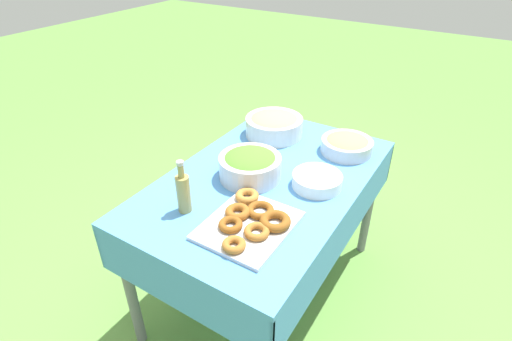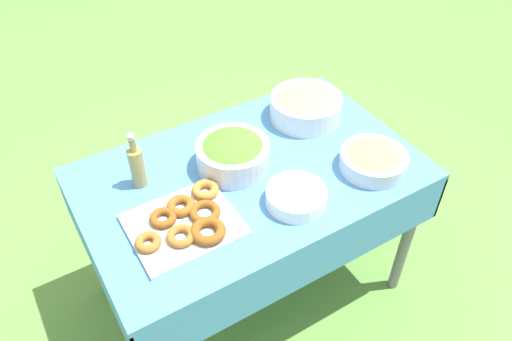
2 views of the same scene
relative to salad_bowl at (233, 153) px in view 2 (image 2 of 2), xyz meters
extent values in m
plane|color=#609342|center=(0.04, -0.06, -0.84)|extent=(14.00, 14.00, 0.00)
cube|color=#4C8CD1|center=(0.04, -0.06, -0.08)|extent=(1.33, 0.85, 0.02)
cube|color=#4C8CD1|center=(0.04, -0.48, -0.20)|extent=(1.33, 0.01, 0.22)
cube|color=#4C8CD1|center=(0.04, 0.35, -0.20)|extent=(1.33, 0.01, 0.22)
cube|color=#4C8CD1|center=(-0.62, -0.06, -0.20)|extent=(0.01, 0.85, 0.22)
cube|color=#4C8CD1|center=(0.70, -0.06, -0.20)|extent=(0.01, 0.85, 0.22)
cylinder|color=slate|center=(0.65, -0.43, -0.46)|extent=(0.05, 0.05, 0.75)
cylinder|color=slate|center=(-0.57, 0.30, -0.46)|extent=(0.05, 0.05, 0.75)
cylinder|color=slate|center=(0.65, 0.30, -0.46)|extent=(0.05, 0.05, 0.75)
cylinder|color=silver|center=(0.00, 0.00, -0.01)|extent=(0.29, 0.29, 0.11)
ellipsoid|color=#51892D|center=(0.00, 0.00, 0.03)|extent=(0.26, 0.26, 0.07)
cylinder|color=silver|center=(0.44, 0.12, -0.02)|extent=(0.32, 0.32, 0.10)
ellipsoid|color=tan|center=(0.44, 0.12, 0.02)|extent=(0.28, 0.28, 0.07)
cube|color=silver|center=(-0.31, -0.19, -0.06)|extent=(0.38, 0.32, 0.02)
torus|color=#A36628|center=(-0.34, -0.25, -0.04)|extent=(0.14, 0.14, 0.03)
torus|color=#A36628|center=(-0.45, -0.22, -0.04)|extent=(0.13, 0.13, 0.03)
torus|color=brown|center=(-0.22, -0.19, -0.04)|extent=(0.16, 0.16, 0.03)
torus|color=#B27533|center=(-0.17, -0.09, -0.04)|extent=(0.12, 0.12, 0.03)
torus|color=brown|center=(-0.36, -0.14, -0.04)|extent=(0.13, 0.13, 0.03)
torus|color=#93561E|center=(-0.28, -0.12, -0.04)|extent=(0.15, 0.15, 0.03)
torus|color=brown|center=(-0.26, -0.28, -0.03)|extent=(0.15, 0.15, 0.04)
cylinder|color=white|center=(0.10, -0.30, -0.06)|extent=(0.23, 0.23, 0.01)
cylinder|color=white|center=(0.10, -0.30, -0.05)|extent=(0.23, 0.23, 0.01)
cylinder|color=white|center=(0.10, -0.30, -0.04)|extent=(0.23, 0.23, 0.01)
cylinder|color=white|center=(0.10, -0.30, -0.03)|extent=(0.23, 0.23, 0.01)
cylinder|color=white|center=(0.10, -0.30, -0.01)|extent=(0.23, 0.23, 0.01)
cylinder|color=#998E4C|center=(-0.36, 0.09, 0.02)|extent=(0.06, 0.06, 0.17)
cylinder|color=#998E4C|center=(-0.36, 0.09, 0.13)|extent=(0.03, 0.03, 0.06)
cylinder|color=#B7B7B7|center=(-0.36, 0.09, 0.16)|extent=(0.03, 0.03, 0.02)
cylinder|color=silver|center=(0.47, -0.30, -0.03)|extent=(0.27, 0.27, 0.07)
ellipsoid|color=tan|center=(0.47, -0.30, -0.01)|extent=(0.23, 0.23, 0.06)
camera|label=1|loc=(-1.33, -0.86, 0.97)|focal=28.00mm
camera|label=2|loc=(-0.70, -1.32, 1.27)|focal=35.00mm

